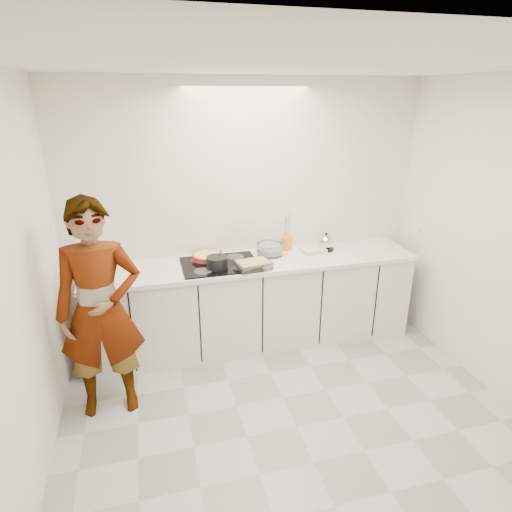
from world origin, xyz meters
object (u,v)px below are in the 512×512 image
object	(u,v)px
mixing_bowl	(270,249)
kettle	(326,243)
baking_dish	(253,264)
tart_dish	(207,256)
utensil_crock	(287,243)
cook	(100,311)
hob	(220,264)
saucepan	(217,262)

from	to	relation	value
mixing_bowl	kettle	distance (m)	0.60
baking_dish	mixing_bowl	xyz separation A→B (m)	(0.26, 0.32, 0.01)
tart_dish	utensil_crock	distance (m)	0.85
cook	baking_dish	bearing A→B (deg)	18.53
baking_dish	mixing_bowl	bearing A→B (deg)	51.51
tart_dish	baking_dish	world-z (taller)	baking_dish
hob	kettle	bearing A→B (deg)	6.46
cook	kettle	bearing A→B (deg)	18.78
cook	utensil_crock	bearing A→B (deg)	25.69
hob	kettle	xyz separation A→B (m)	(1.14, 0.13, 0.07)
mixing_bowl	cook	size ratio (longest dim) A/B	0.19
hob	baking_dish	xyz separation A→B (m)	(0.28, -0.18, 0.04)
saucepan	hob	bearing A→B (deg)	66.20
tart_dish	saucepan	bearing A→B (deg)	-78.12
mixing_bowl	kettle	world-z (taller)	kettle
kettle	cook	xyz separation A→B (m)	(-2.18, -0.76, -0.10)
saucepan	baking_dish	bearing A→B (deg)	-13.72
tart_dish	utensil_crock	bearing A→B (deg)	6.00
kettle	cook	world-z (taller)	cook
hob	cook	bearing A→B (deg)	-148.87
baking_dish	tart_dish	bearing A→B (deg)	138.45
hob	tart_dish	world-z (taller)	tart_dish
utensil_crock	cook	world-z (taller)	cook
tart_dish	kettle	xyz separation A→B (m)	(1.24, -0.03, 0.04)
hob	kettle	distance (m)	1.15
utensil_crock	baking_dish	bearing A→B (deg)	-137.95
hob	mixing_bowl	world-z (taller)	mixing_bowl
baking_dish	kettle	size ratio (longest dim) A/B	1.62
hob	baking_dish	distance (m)	0.33
utensil_crock	cook	distance (m)	2.00
cook	mixing_bowl	bearing A→B (deg)	25.74
saucepan	kettle	xyz separation A→B (m)	(1.18, 0.23, 0.01)
saucepan	kettle	world-z (taller)	saucepan
tart_dish	saucepan	world-z (taller)	saucepan
baking_dish	cook	bearing A→B (deg)	-161.08
baking_dish	cook	size ratio (longest dim) A/B	0.19
baking_dish	utensil_crock	world-z (taller)	utensil_crock
saucepan	baking_dish	xyz separation A→B (m)	(0.32, -0.08, -0.02)
tart_dish	utensil_crock	world-z (taller)	utensil_crock
kettle	utensil_crock	xyz separation A→B (m)	(-0.39, 0.12, -0.01)
kettle	tart_dish	bearing A→B (deg)	178.57
saucepan	cook	size ratio (longest dim) A/B	0.15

